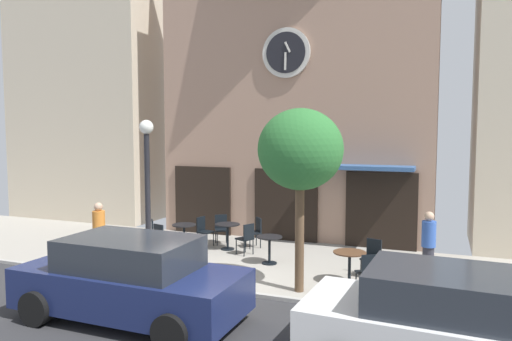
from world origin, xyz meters
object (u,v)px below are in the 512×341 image
at_px(pedestrian_blue, 428,246).
at_px(parked_car_white, 455,326).
at_px(street_lamp, 148,193).
at_px(cafe_table_rightmost, 228,231).
at_px(cafe_chair_outer, 372,255).
at_px(street_tree, 300,151).
at_px(cafe_chair_mid_row, 161,237).
at_px(cafe_chair_facing_street, 247,236).
at_px(cafe_chair_by_entrance, 256,230).
at_px(pedestrian_orange, 99,233).
at_px(parked_car_navy, 131,279).
at_px(cafe_table_near_curb, 269,245).
at_px(cafe_table_near_door, 350,260).
at_px(cafe_chair_corner, 203,229).
at_px(cafe_table_center, 184,232).
at_px(cafe_chair_near_lamp, 156,232).
at_px(cafe_chair_curbside, 368,270).
at_px(cafe_chair_right_end, 221,227).

distance_m(pedestrian_blue, parked_car_white, 4.47).
distance_m(street_lamp, cafe_table_rightmost, 2.99).
bearing_deg(cafe_chair_outer, street_tree, -128.53).
xyz_separation_m(cafe_table_rightmost, cafe_chair_mid_row, (-1.48, -1.28, -0.03)).
distance_m(cafe_chair_outer, cafe_chair_facing_street, 3.68).
bearing_deg(pedestrian_blue, cafe_chair_by_entrance, 160.74).
height_order(cafe_chair_by_entrance, parked_car_white, parked_car_white).
distance_m(pedestrian_orange, parked_car_navy, 3.97).
height_order(cafe_table_rightmost, cafe_table_near_curb, cafe_table_rightmost).
bearing_deg(parked_car_white, parked_car_navy, 178.53).
height_order(cafe_table_near_door, cafe_chair_corner, cafe_chair_corner).
relative_size(cafe_table_center, cafe_chair_facing_street, 0.84).
distance_m(cafe_chair_outer, cafe_chair_by_entrance, 4.06).
height_order(cafe_chair_facing_street, cafe_chair_near_lamp, same).
height_order(cafe_table_rightmost, cafe_chair_corner, cafe_chair_corner).
distance_m(cafe_table_near_door, cafe_chair_facing_street, 3.52).
height_order(cafe_table_near_door, parked_car_white, parked_car_white).
bearing_deg(cafe_table_near_door, cafe_chair_facing_street, 154.84).
xyz_separation_m(cafe_table_center, cafe_table_near_door, (5.15, -1.39, 0.01)).
xyz_separation_m(cafe_chair_mid_row, cafe_chair_curbside, (5.94, -1.22, 0.00)).
bearing_deg(pedestrian_blue, cafe_table_near_curb, 177.45).
height_order(cafe_table_rightmost, cafe_chair_mid_row, cafe_chair_mid_row).
bearing_deg(street_tree, cafe_table_center, 150.98).
xyz_separation_m(cafe_table_rightmost, parked_car_white, (6.11, -5.61, 0.21)).
bearing_deg(street_tree, pedestrian_orange, 179.61).
xyz_separation_m(street_lamp, cafe_chair_corner, (0.30, 2.49, -1.40)).
bearing_deg(cafe_table_rightmost, cafe_chair_mid_row, -139.09).
xyz_separation_m(cafe_chair_near_lamp, pedestrian_orange, (-0.44, -1.96, 0.33)).
relative_size(cafe_chair_curbside, parked_car_navy, 0.21).
height_order(cafe_chair_near_lamp, parked_car_navy, parked_car_navy).
xyz_separation_m(cafe_table_rightmost, cafe_table_near_curb, (1.67, -0.99, -0.04)).
height_order(street_tree, pedestrian_orange, street_tree).
bearing_deg(cafe_table_near_curb, cafe_chair_near_lamp, 177.27).
bearing_deg(cafe_table_near_curb, pedestrian_blue, -2.55).
xyz_separation_m(cafe_chair_outer, cafe_chair_near_lamp, (-6.33, 0.31, 0.00)).
distance_m(street_lamp, cafe_table_center, 2.37).
height_order(cafe_chair_curbside, pedestrian_blue, pedestrian_blue).
bearing_deg(cafe_chair_mid_row, pedestrian_orange, -121.68).
distance_m(cafe_chair_corner, cafe_chair_facing_street, 1.68).
bearing_deg(cafe_table_near_door, cafe_table_center, 164.92).
distance_m(cafe_table_near_door, cafe_chair_right_end, 5.09).
bearing_deg(street_lamp, cafe_chair_right_end, 77.63).
distance_m(cafe_table_near_curb, pedestrian_orange, 4.47).
relative_size(cafe_table_near_door, pedestrian_orange, 0.45).
bearing_deg(parked_car_navy, cafe_table_near_door, 46.45).
relative_size(cafe_table_near_curb, cafe_chair_by_entrance, 0.82).
xyz_separation_m(cafe_chair_corner, parked_car_navy, (1.38, -5.57, 0.23)).
bearing_deg(cafe_table_near_door, pedestrian_orange, -171.80).
xyz_separation_m(cafe_chair_facing_street, parked_car_white, (5.35, -5.25, 0.23)).
relative_size(street_tree, cafe_chair_near_lamp, 4.46).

